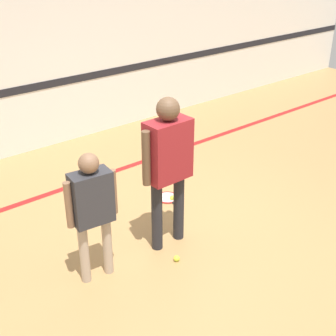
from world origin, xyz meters
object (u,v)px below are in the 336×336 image
object	(u,v)px
person_student_left	(92,204)
racket_spare_on_floor	(168,198)
tennis_ball_near_instructor	(177,258)
person_instructor	(168,158)
tennis_ball_by_spare_racket	(172,198)

from	to	relation	value
person_student_left	racket_spare_on_floor	xyz separation A→B (m)	(1.54, 0.75, -0.85)
racket_spare_on_floor	tennis_ball_near_instructor	size ratio (longest dim) A/B	8.24
racket_spare_on_floor	tennis_ball_near_instructor	xyz separation A→B (m)	(-0.76, -1.08, 0.02)
person_instructor	tennis_ball_near_instructor	size ratio (longest dim) A/B	26.05
person_instructor	tennis_ball_by_spare_racket	bearing A→B (deg)	46.51
person_instructor	tennis_ball_by_spare_racket	xyz separation A→B (m)	(0.64, 0.69, -1.03)
person_student_left	tennis_ball_by_spare_racket	xyz separation A→B (m)	(1.57, 0.69, -0.82)
person_student_left	racket_spare_on_floor	world-z (taller)	person_student_left
racket_spare_on_floor	tennis_ball_by_spare_racket	size ratio (longest dim) A/B	8.24
racket_spare_on_floor	tennis_ball_by_spare_racket	bearing A→B (deg)	32.57
person_student_left	tennis_ball_near_instructor	world-z (taller)	person_student_left
person_instructor	racket_spare_on_floor	size ratio (longest dim) A/B	3.16
person_student_left	tennis_ball_near_instructor	distance (m)	1.18
tennis_ball_by_spare_racket	person_student_left	bearing A→B (deg)	-156.27
person_student_left	racket_spare_on_floor	distance (m)	1.91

